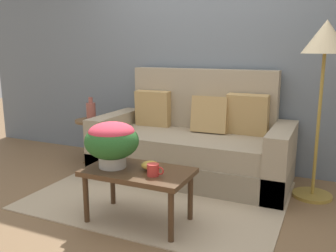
% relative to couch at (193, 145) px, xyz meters
% --- Properties ---
extents(ground_plane, '(14.00, 14.00, 0.00)m').
position_rel_couch_xyz_m(ground_plane, '(-0.07, -0.70, -0.34)').
color(ground_plane, brown).
extents(wall_back, '(6.40, 0.12, 2.76)m').
position_rel_couch_xyz_m(wall_back, '(-0.07, 0.48, 1.04)').
color(wall_back, slate).
rests_on(wall_back, ground).
extents(area_rug, '(2.23, 1.70, 0.01)m').
position_rel_couch_xyz_m(area_rug, '(-0.07, -0.63, -0.34)').
color(area_rug, tan).
rests_on(area_rug, ground).
extents(couch, '(2.05, 0.91, 1.13)m').
position_rel_couch_xyz_m(couch, '(0.00, 0.00, 0.00)').
color(couch, gray).
rests_on(couch, ground).
extents(coffee_table, '(0.83, 0.48, 0.43)m').
position_rel_couch_xyz_m(coffee_table, '(-0.01, -1.19, 0.04)').
color(coffee_table, '#442D1B').
rests_on(coffee_table, ground).
extents(side_table, '(0.38, 0.38, 0.52)m').
position_rel_couch_xyz_m(side_table, '(-1.28, -0.05, 0.02)').
color(side_table, brown).
rests_on(side_table, ground).
extents(floor_lamp, '(0.39, 0.39, 1.59)m').
position_rel_couch_xyz_m(floor_lamp, '(1.22, -0.09, 0.98)').
color(floor_lamp, olive).
rests_on(floor_lamp, ground).
extents(potted_plant, '(0.43, 0.43, 0.36)m').
position_rel_couch_xyz_m(potted_plant, '(-0.22, -1.21, 0.31)').
color(potted_plant, '#B7B2A8').
rests_on(potted_plant, coffee_table).
extents(coffee_mug, '(0.13, 0.09, 0.09)m').
position_rel_couch_xyz_m(coffee_mug, '(0.16, -1.26, 0.13)').
color(coffee_mug, red).
rests_on(coffee_mug, coffee_table).
extents(snack_bowl, '(0.14, 0.14, 0.07)m').
position_rel_couch_xyz_m(snack_bowl, '(0.08, -1.16, 0.13)').
color(snack_bowl, gold).
rests_on(snack_bowl, coffee_table).
extents(table_vase, '(0.11, 0.11, 0.27)m').
position_rel_couch_xyz_m(table_vase, '(-1.28, -0.05, 0.29)').
color(table_vase, '#934C42').
rests_on(table_vase, side_table).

